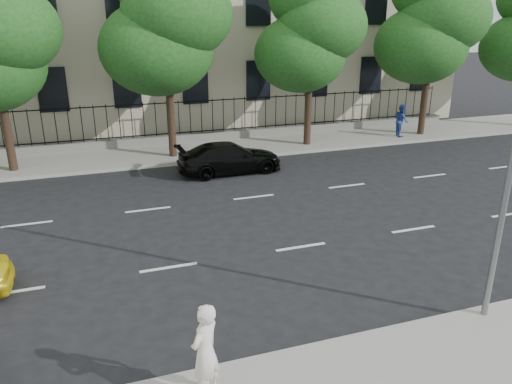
% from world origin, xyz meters
% --- Properties ---
extents(ground, '(120.00, 120.00, 0.00)m').
position_xyz_m(ground, '(0.00, 0.00, 0.00)').
color(ground, black).
rests_on(ground, ground).
extents(far_sidewalk, '(60.00, 4.00, 0.15)m').
position_xyz_m(far_sidewalk, '(0.00, 14.00, 0.07)').
color(far_sidewalk, gray).
rests_on(far_sidewalk, ground).
extents(lane_markings, '(49.60, 4.62, 0.01)m').
position_xyz_m(lane_markings, '(0.00, 4.75, 0.01)').
color(lane_markings, silver).
rests_on(lane_markings, ground).
extents(iron_fence, '(30.00, 0.50, 2.20)m').
position_xyz_m(iron_fence, '(0.00, 15.70, 0.65)').
color(iron_fence, slate).
rests_on(iron_fence, far_sidewalk).
extents(street_light, '(0.25, 3.32, 8.05)m').
position_xyz_m(street_light, '(2.50, -1.77, 5.15)').
color(street_light, slate).
rests_on(street_light, near_sidewalk).
extents(tree_c, '(5.89, 5.50, 9.80)m').
position_xyz_m(tree_c, '(-1.96, 13.36, 6.41)').
color(tree_c, '#382619').
rests_on(tree_c, far_sidewalk).
extents(tree_d, '(5.34, 4.94, 8.84)m').
position_xyz_m(tree_d, '(5.04, 13.36, 5.84)').
color(tree_d, '#382619').
rests_on(tree_d, far_sidewalk).
extents(tree_e, '(5.71, 5.31, 9.46)m').
position_xyz_m(tree_e, '(12.04, 13.36, 6.20)').
color(tree_e, '#382619').
rests_on(tree_e, far_sidewalk).
extents(black_sedan, '(4.62, 1.98, 1.33)m').
position_xyz_m(black_sedan, '(-0.01, 10.28, 0.66)').
color(black_sedan, black).
rests_on(black_sedan, ground).
extents(woman_near, '(0.81, 0.79, 1.88)m').
position_xyz_m(woman_near, '(-4.16, -2.75, 1.09)').
color(woman_near, silver).
rests_on(woman_near, near_sidewalk).
extents(pedestrian_far, '(0.89, 1.01, 1.75)m').
position_xyz_m(pedestrian_far, '(10.60, 13.11, 1.02)').
color(pedestrian_far, navy).
rests_on(pedestrian_far, far_sidewalk).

